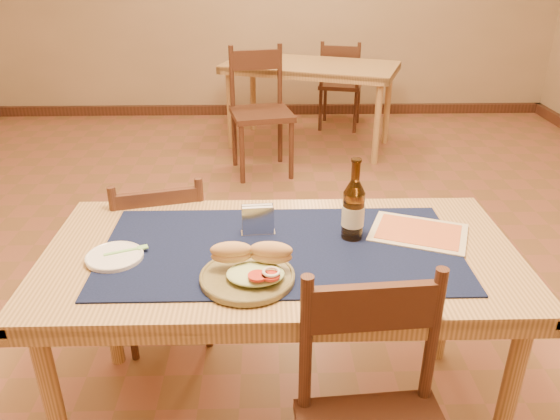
{
  "coord_description": "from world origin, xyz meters",
  "views": [
    {
      "loc": [
        -0.04,
        -2.4,
        1.68
      ],
      "look_at": [
        0.0,
        -0.7,
        0.85
      ],
      "focal_mm": 35.0,
      "sensor_mm": 36.0,
      "label": 1
    }
  ],
  "objects_px": {
    "chair_main_far": "(162,255)",
    "beer_bottle": "(353,209)",
    "napkin_holder": "(258,220)",
    "main_table": "(281,270)",
    "back_table": "(311,73)",
    "sandwich_plate": "(250,271)"
  },
  "relations": [
    {
      "from": "chair_main_far",
      "to": "beer_bottle",
      "type": "relative_size",
      "value": 2.9
    },
    {
      "from": "napkin_holder",
      "to": "chair_main_far",
      "type": "bearing_deg",
      "value": 138.31
    },
    {
      "from": "main_table",
      "to": "napkin_holder",
      "type": "distance_m",
      "value": 0.19
    },
    {
      "from": "napkin_holder",
      "to": "beer_bottle",
      "type": "bearing_deg",
      "value": -6.69
    },
    {
      "from": "back_table",
      "to": "napkin_holder",
      "type": "relative_size",
      "value": 13.3
    },
    {
      "from": "back_table",
      "to": "napkin_holder",
      "type": "distance_m",
      "value": 3.14
    },
    {
      "from": "chair_main_far",
      "to": "beer_bottle",
      "type": "xyz_separation_m",
      "value": [
        0.76,
        -0.43,
        0.42
      ]
    },
    {
      "from": "back_table",
      "to": "napkin_holder",
      "type": "bearing_deg",
      "value": -97.76
    },
    {
      "from": "sandwich_plate",
      "to": "chair_main_far",
      "type": "bearing_deg",
      "value": 121.19
    },
    {
      "from": "sandwich_plate",
      "to": "napkin_holder",
      "type": "relative_size",
      "value": 2.38
    },
    {
      "from": "sandwich_plate",
      "to": "napkin_holder",
      "type": "height_order",
      "value": "sandwich_plate"
    },
    {
      "from": "back_table",
      "to": "sandwich_plate",
      "type": "bearing_deg",
      "value": -97.43
    },
    {
      "from": "chair_main_far",
      "to": "sandwich_plate",
      "type": "relative_size",
      "value": 2.88
    },
    {
      "from": "back_table",
      "to": "sandwich_plate",
      "type": "height_order",
      "value": "sandwich_plate"
    },
    {
      "from": "beer_bottle",
      "to": "napkin_holder",
      "type": "height_order",
      "value": "beer_bottle"
    },
    {
      "from": "chair_main_far",
      "to": "main_table",
      "type": "bearing_deg",
      "value": -44.07
    },
    {
      "from": "beer_bottle",
      "to": "back_table",
      "type": "bearing_deg",
      "value": 88.27
    },
    {
      "from": "main_table",
      "to": "chair_main_far",
      "type": "relative_size",
      "value": 1.89
    },
    {
      "from": "back_table",
      "to": "beer_bottle",
      "type": "xyz_separation_m",
      "value": [
        -0.1,
        -3.15,
        0.2
      ]
    },
    {
      "from": "main_table",
      "to": "chair_main_far",
      "type": "bearing_deg",
      "value": 135.93
    },
    {
      "from": "napkin_holder",
      "to": "sandwich_plate",
      "type": "bearing_deg",
      "value": -93.89
    },
    {
      "from": "back_table",
      "to": "chair_main_far",
      "type": "height_order",
      "value": "chair_main_far"
    }
  ]
}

